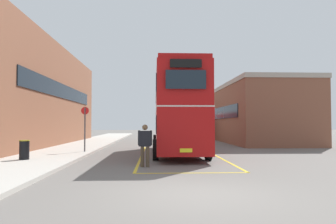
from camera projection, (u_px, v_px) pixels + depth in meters
ground_plane at (168, 149)px, 22.26m from camera, size 135.60×135.60×0.00m
sidewalk_left at (81, 146)px, 24.36m from camera, size 4.00×57.60×0.14m
brick_building_left at (22, 96)px, 25.04m from camera, size 6.57×22.84×7.77m
depot_building_right at (253, 114)px, 30.90m from camera, size 6.33×16.50×5.40m
double_decker_bus at (177, 110)px, 18.48m from camera, size 2.84×10.30×4.75m
single_deck_bus at (183, 125)px, 37.63m from camera, size 2.83×8.84×3.02m
pedestrian_boarding at (145, 142)px, 12.85m from camera, size 0.57×0.27×1.71m
litter_bin at (24, 150)px, 14.29m from camera, size 0.45×0.45×0.87m
bus_stop_sign at (85, 125)px, 18.41m from camera, size 0.44×0.08×2.57m
bay_marking_yellow at (180, 157)px, 16.48m from camera, size 4.22×12.29×0.01m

